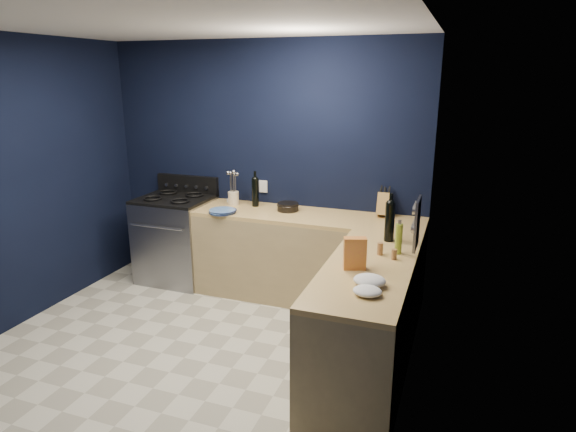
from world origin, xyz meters
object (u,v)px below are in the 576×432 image
at_px(utensil_crock, 233,198).
at_px(knife_block, 384,204).
at_px(gas_range, 177,240).
at_px(plate_stack, 222,211).
at_px(crouton_bag, 355,253).

bearing_deg(utensil_crock, knife_block, 4.69).
distance_m(utensil_crock, knife_block, 1.59).
bearing_deg(knife_block, gas_range, -174.46).
height_order(gas_range, plate_stack, plate_stack).
relative_size(utensil_crock, knife_block, 0.65).
xyz_separation_m(utensil_crock, knife_block, (1.59, 0.13, 0.04)).
xyz_separation_m(gas_range, knife_block, (2.25, 0.26, 0.55)).
bearing_deg(crouton_bag, knife_block, 72.01).
relative_size(plate_stack, utensil_crock, 1.88).
bearing_deg(gas_range, knife_block, 6.53).
height_order(gas_range, crouton_bag, crouton_bag).
bearing_deg(knife_block, crouton_bag, -89.83).
distance_m(gas_range, crouton_bag, 2.64).
distance_m(plate_stack, utensil_crock, 0.34).
bearing_deg(crouton_bag, utensil_crock, 120.99).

